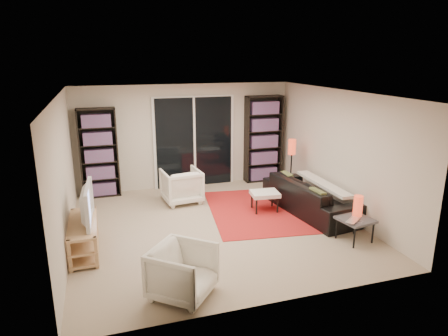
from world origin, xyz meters
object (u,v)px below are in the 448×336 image
at_px(floor_lamp, 292,153).
at_px(armchair_back, 181,186).
at_px(armchair_front, 183,272).
at_px(ottoman, 265,194).
at_px(bookshelf_left, 99,153).
at_px(bookshelf_right, 263,139).
at_px(sofa, 310,196).
at_px(tv_stand, 84,236).
at_px(side_table, 355,221).

bearing_deg(floor_lamp, armchair_back, 176.42).
bearing_deg(armchair_front, ottoman, -1.78).
bearing_deg(bookshelf_left, ottoman, -31.77).
bearing_deg(bookshelf_left, floor_lamp, -14.58).
relative_size(bookshelf_right, armchair_back, 2.67).
xyz_separation_m(sofa, floor_lamp, (0.15, 1.17, 0.60)).
distance_m(sofa, armchair_front, 3.67).
relative_size(bookshelf_left, sofa, 0.87).
distance_m(tv_stand, armchair_front, 2.09).
height_order(sofa, ottoman, sofa).
bearing_deg(ottoman, bookshelf_right, 68.37).
distance_m(ottoman, side_table, 1.93).
distance_m(armchair_back, ottoman, 1.79).
relative_size(sofa, side_table, 3.78).
height_order(tv_stand, ottoman, tv_stand).
bearing_deg(bookshelf_right, floor_lamp, -77.48).
bearing_deg(floor_lamp, tv_stand, -160.17).
height_order(bookshelf_right, floor_lamp, bookshelf_right).
bearing_deg(armchair_front, bookshelf_left, 52.20).
relative_size(armchair_back, side_table, 1.32).
bearing_deg(bookshelf_right, armchair_front, -124.10).
distance_m(bookshelf_left, ottoman, 3.69).
height_order(armchair_back, armchair_front, armchair_back).
xyz_separation_m(tv_stand, ottoman, (3.41, 0.74, 0.08)).
relative_size(armchair_front, floor_lamp, 0.61).
bearing_deg(bookshelf_left, tv_stand, -96.89).
height_order(ottoman, side_table, same).
height_order(tv_stand, armchair_back, armchair_back).
xyz_separation_m(armchair_front, floor_lamp, (3.17, 3.26, 0.58)).
bearing_deg(sofa, bookshelf_right, -5.19).
relative_size(bookshelf_right, floor_lamp, 1.70).
height_order(sofa, armchair_front, armchair_front).
xyz_separation_m(armchair_back, armchair_front, (-0.69, -3.42, -0.02)).
bearing_deg(armchair_front, tv_stand, 76.70).
height_order(ottoman, floor_lamp, floor_lamp).
relative_size(bookshelf_left, floor_lamp, 1.58).
height_order(bookshelf_left, bookshelf_right, bookshelf_right).
height_order(bookshelf_left, side_table, bookshelf_left).
relative_size(tv_stand, sofa, 0.59).
bearing_deg(sofa, bookshelf_left, 53.08).
height_order(armchair_front, side_table, armchair_front).
distance_m(bookshelf_left, tv_stand, 2.76).
distance_m(ottoman, floor_lamp, 1.43).
xyz_separation_m(armchair_back, ottoman, (1.48, -1.01, -0.01)).
distance_m(tv_stand, sofa, 4.27).
relative_size(tv_stand, side_table, 2.22).
bearing_deg(side_table, bookshelf_right, 92.29).
bearing_deg(armchair_back, sofa, 144.53).
height_order(bookshelf_left, sofa, bookshelf_left).
xyz_separation_m(tv_stand, armchair_front, (1.24, -1.68, 0.08)).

